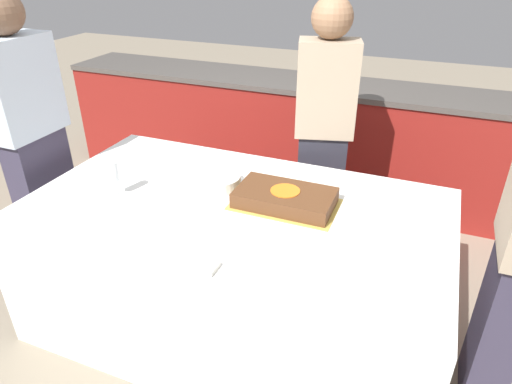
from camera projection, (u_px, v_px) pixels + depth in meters
name	position (u px, v px, depth m)	size (l,w,h in m)	color
ground_plane	(238.00, 318.00, 2.59)	(14.00, 14.00, 0.00)	gray
back_counter	(320.00, 138.00, 3.72)	(4.40, 0.58, 0.92)	maroon
dining_table	(236.00, 266.00, 2.41)	(2.05, 1.18, 0.74)	white
cake	(285.00, 198.00, 2.22)	(0.51, 0.31, 0.08)	gold
plate_stack	(219.00, 182.00, 2.38)	(0.23, 0.23, 0.07)	white
wine_glass	(113.00, 173.00, 2.26)	(0.07, 0.07, 0.19)	white
side_plate_near_cake	(285.00, 177.00, 2.50)	(0.19, 0.19, 0.00)	white
utensil_pile	(199.00, 265.00, 1.80)	(0.15, 0.08, 0.02)	white
person_cutting_cake	(324.00, 131.00, 2.75)	(0.38, 0.28, 1.63)	#282833
person_seated_left	(33.00, 142.00, 2.57)	(0.23, 0.41, 1.68)	#383347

